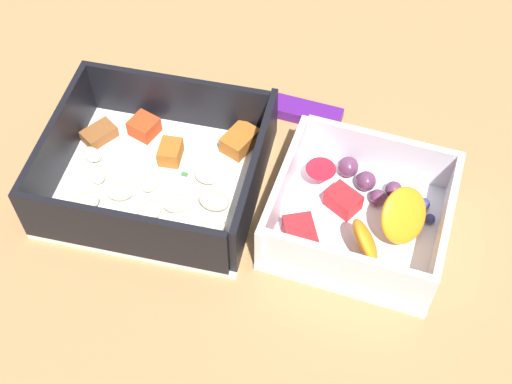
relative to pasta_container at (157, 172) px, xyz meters
The scene contains 4 objects.
table_surface 10.83cm from the pasta_container, ahead, with size 80.00×80.00×2.00cm, color #9E7547.
pasta_container is the anchor object (origin of this frame).
fruit_bowl 18.68cm from the pasta_container, ahead, with size 15.07×13.95×5.56cm.
candy_bar 16.54cm from the pasta_container, 51.74° to the left, with size 7.00×2.40×1.20cm, color #51197A.
Camera 1 is at (11.56, -35.05, 53.35)cm, focal length 48.55 mm.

